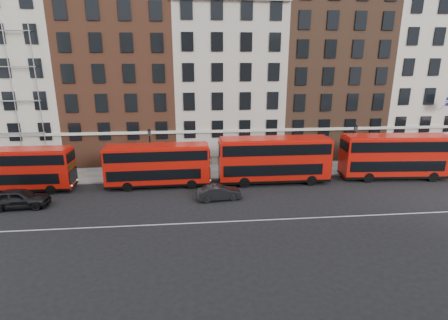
{
  "coord_description": "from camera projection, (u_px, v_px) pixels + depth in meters",
  "views": [
    {
      "loc": [
        -4.76,
        -26.82,
        12.41
      ],
      "look_at": [
        -1.63,
        5.0,
        3.0
      ],
      "focal_mm": 28.0,
      "sensor_mm": 36.0,
      "label": 1
    }
  ],
  "objects": [
    {
      "name": "pavement",
      "position": [
        234.0,
        171.0,
        39.56
      ],
      "size": [
        80.0,
        5.0,
        0.15
      ],
      "primitive_type": "cube",
      "color": "gray",
      "rests_on": "ground"
    },
    {
      "name": "iron_railings",
      "position": [
        231.0,
        160.0,
        41.5
      ],
      "size": [
        6.6,
        0.06,
        1.0
      ],
      "primitive_type": null,
      "color": "black",
      "rests_on": "pavement"
    },
    {
      "name": "lamp_post_right",
      "position": [
        354.0,
        146.0,
        38.34
      ],
      "size": [
        0.44,
        0.44,
        5.33
      ],
      "color": "black",
      "rests_on": "pavement"
    },
    {
      "name": "bus_c",
      "position": [
        274.0,
        159.0,
        35.38
      ],
      "size": [
        11.27,
        2.84,
        4.72
      ],
      "rotation": [
        0.0,
        0.0,
        -0.01
      ],
      "color": "#BD1209",
      "rests_on": "ground"
    },
    {
      "name": "bus_d",
      "position": [
        395.0,
        156.0,
        36.6
      ],
      "size": [
        11.34,
        3.39,
        4.7
      ],
      "rotation": [
        0.0,
        0.0,
        -0.06
      ],
      "color": "#BD1209",
      "rests_on": "ground"
    },
    {
      "name": "car_front",
      "position": [
        219.0,
        193.0,
        31.58
      ],
      "size": [
        4.19,
        1.89,
        1.33
      ],
      "primitive_type": "imported",
      "rotation": [
        0.0,
        0.0,
        1.69
      ],
      "color": "#232325",
      "rests_on": "ground"
    },
    {
      "name": "bus_a",
      "position": [
        18.0,
        169.0,
        33.12
      ],
      "size": [
        10.11,
        2.67,
        4.22
      ],
      "rotation": [
        0.0,
        0.0,
        -0.02
      ],
      "color": "#BD1209",
      "rests_on": "ground"
    },
    {
      "name": "kerb",
      "position": [
        236.0,
        178.0,
        37.17
      ],
      "size": [
        80.0,
        0.3,
        0.16
      ],
      "primitive_type": "cube",
      "color": "gray",
      "rests_on": "ground"
    },
    {
      "name": "lamp_post_left",
      "position": [
        150.0,
        151.0,
        36.21
      ],
      "size": [
        0.44,
        0.44,
        5.33
      ],
      "color": "black",
      "rests_on": "pavement"
    },
    {
      "name": "car_rear",
      "position": [
        19.0,
        198.0,
        29.83
      ],
      "size": [
        5.0,
        2.2,
        1.67
      ],
      "primitive_type": "imported",
      "rotation": [
        0.0,
        0.0,
        1.62
      ],
      "color": "black",
      "rests_on": "ground"
    },
    {
      "name": "road_centre_line",
      "position": [
        253.0,
        220.0,
        27.64
      ],
      "size": [
        70.0,
        0.12,
        0.01
      ],
      "primitive_type": "cube",
      "color": "white",
      "rests_on": "ground"
    },
    {
      "name": "bus_b",
      "position": [
        157.0,
        164.0,
        34.35
      ],
      "size": [
        10.2,
        2.64,
        4.27
      ],
      "rotation": [
        0.0,
        0.0,
        0.02
      ],
      "color": "#BD1209",
      "rests_on": "ground"
    },
    {
      "name": "building_terrace",
      "position": [
        224.0,
        75.0,
        43.7
      ],
      "size": [
        64.0,
        11.95,
        22.0
      ],
      "color": "#B1AA99",
      "rests_on": "ground"
    },
    {
      "name": "ground",
      "position": [
        249.0,
        210.0,
        29.56
      ],
      "size": [
        120.0,
        120.0,
        0.0
      ],
      "primitive_type": "plane",
      "color": "black",
      "rests_on": "ground"
    },
    {
      "name": "traffic_light",
      "position": [
        425.0,
        151.0,
        38.57
      ],
      "size": [
        0.25,
        0.45,
        3.27
      ],
      "color": "black",
      "rests_on": "pavement"
    }
  ]
}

